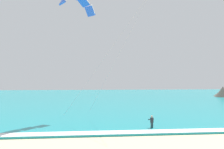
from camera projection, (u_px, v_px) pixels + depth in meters
sea at (117, 96)px, 84.11m from camera, size 200.00×120.00×0.20m
surf_foam at (183, 131)px, 25.45m from camera, size 200.00×1.79×0.04m
surfboard at (152, 129)px, 27.10m from camera, size 0.90×1.47×0.09m
kitesurfer at (152, 122)px, 27.14m from camera, size 0.64×0.63×1.69m
kite_primary at (78, 1)px, 33.48m from camera, size 11.80×9.55×17.49m
headland_right at (222, 93)px, 80.64m from camera, size 6.02×8.34×3.92m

